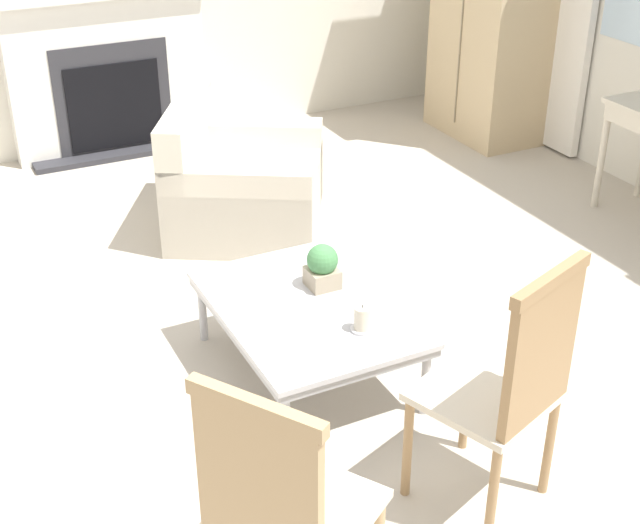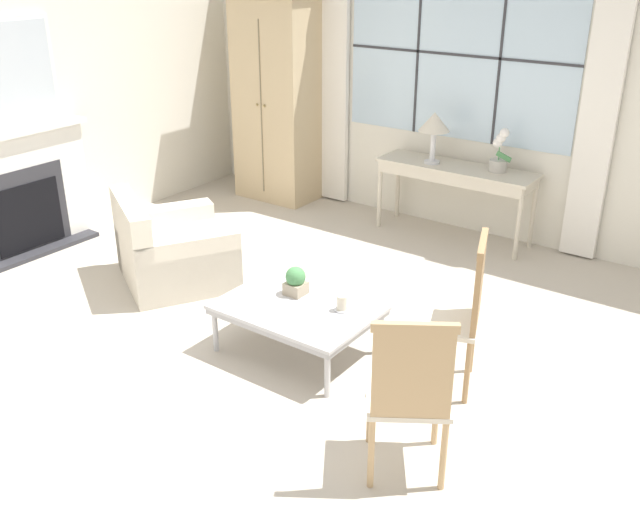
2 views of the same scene
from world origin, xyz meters
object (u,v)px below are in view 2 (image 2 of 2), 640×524
object	(u,v)px
fireplace	(16,181)
potted_plant_small	(296,281)
table_lamp	(434,124)
console_table	(456,174)
armoire	(277,98)
side_chair_wooden	(461,306)
armchair_upholstered	(173,252)
coffee_table	(298,311)
accent_chair_wooden	(409,389)
pillar_candle	(342,304)
potted_orchid	(499,154)

from	to	relation	value
fireplace	potted_plant_small	xyz separation A→B (m)	(3.09, 0.18, -0.22)
table_lamp	potted_plant_small	bearing A→B (deg)	-84.97
console_table	potted_plant_small	bearing A→B (deg)	-90.53
armoire	side_chair_wooden	world-z (taller)	armoire
potted_plant_small	armchair_upholstered	bearing A→B (deg)	172.82
table_lamp	coffee_table	distance (m)	2.74
armoire	console_table	distance (m)	2.23
console_table	armchair_upholstered	size ratio (longest dim) A/B	1.22
accent_chair_wooden	pillar_candle	world-z (taller)	accent_chair_wooden
coffee_table	potted_plant_small	bearing A→B (deg)	131.06
potted_plant_small	pillar_candle	xyz separation A→B (m)	(0.41, -0.02, -0.05)
console_table	table_lamp	xyz separation A→B (m)	(-0.24, -0.05, 0.47)
fireplace	pillar_candle	size ratio (longest dim) A/B	16.73
side_chair_wooden	accent_chair_wooden	size ratio (longest dim) A/B	1.04
potted_orchid	side_chair_wooden	bearing A→B (deg)	-71.84
accent_chair_wooden	fireplace	bearing A→B (deg)	171.62
side_chair_wooden	potted_plant_small	size ratio (longest dim) A/B	4.95
armchair_upholstered	side_chair_wooden	xyz separation A→B (m)	(2.70, -0.05, 0.33)
potted_orchid	armchair_upholstered	xyz separation A→B (m)	(-1.89, -2.40, -0.63)
armchair_upholstered	coffee_table	size ratio (longest dim) A/B	1.18
armchair_upholstered	potted_plant_small	size ratio (longest dim) A/B	6.02
armchair_upholstered	accent_chair_wooden	distance (m)	3.06
console_table	potted_orchid	bearing A→B (deg)	10.07
console_table	side_chair_wooden	bearing A→B (deg)	-63.42
console_table	side_chair_wooden	distance (m)	2.66
potted_orchid	coffee_table	distance (m)	2.80
console_table	pillar_candle	size ratio (longest dim) A/B	12.33
armoire	accent_chair_wooden	bearing A→B (deg)	-43.11
console_table	fireplace	bearing A→B (deg)	-139.15
fireplace	table_lamp	world-z (taller)	fireplace
table_lamp	coffee_table	xyz separation A→B (m)	(0.34, -2.60, -0.78)
armoire	potted_plant_small	xyz separation A→B (m)	(2.16, -2.48, -0.66)
console_table	potted_orchid	xyz separation A→B (m)	(0.39, 0.07, 0.25)
table_lamp	accent_chair_wooden	xyz separation A→B (m)	(1.61, -3.30, -0.54)
side_chair_wooden	coffee_table	distance (m)	1.16
table_lamp	coffee_table	size ratio (longest dim) A/B	0.46
potted_orchid	coffee_table	size ratio (longest dim) A/B	0.38
armchair_upholstered	potted_orchid	bearing A→B (deg)	51.74
armchair_upholstered	side_chair_wooden	world-z (taller)	side_chair_wooden
potted_plant_small	console_table	bearing A→B (deg)	89.47
potted_orchid	accent_chair_wooden	bearing A→B (deg)	-74.02
armoire	console_table	world-z (taller)	armoire
console_table	pillar_candle	xyz separation A→B (m)	(0.39, -2.53, -0.22)
potted_plant_small	fireplace	bearing A→B (deg)	-176.70
armoire	potted_plant_small	size ratio (longest dim) A/B	10.65
fireplace	armchair_upholstered	bearing A→B (deg)	12.75
pillar_candle	console_table	bearing A→B (deg)	98.74
accent_chair_wooden	coffee_table	world-z (taller)	accent_chair_wooden
armoire	pillar_candle	world-z (taller)	armoire
table_lamp	accent_chair_wooden	distance (m)	3.71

